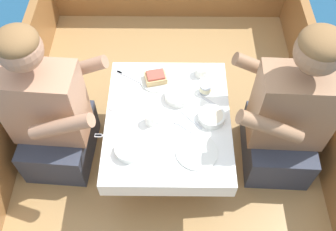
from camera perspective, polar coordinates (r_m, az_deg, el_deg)
name	(u,v)px	position (r m, az deg, el deg)	size (l,w,h in m)	color
ground_plane	(168,187)	(2.52, -0.02, -10.88)	(60.00, 60.00, 0.00)	navy
boat_deck	(168,178)	(2.40, -0.02, -9.51)	(1.92, 2.89, 0.28)	#A87F4C
gunwale_port	(3,150)	(2.30, -23.90, -4.87)	(0.06, 2.89, 0.39)	#936033
gunwale_starboard	(334,153)	(2.30, 23.96, -5.23)	(0.06, 2.89, 0.39)	#936033
cockpit_table	(168,122)	(2.02, 0.00, -0.99)	(0.66, 0.80, 0.40)	#B2B2B7
person_port	(50,115)	(2.09, -17.58, 0.07)	(0.54, 0.47, 0.98)	#333847
person_starboard	(288,117)	(2.06, 17.81, -0.28)	(0.53, 0.46, 1.00)	#333847
plate_sandwich	(156,80)	(2.14, -1.85, 5.38)	(0.18, 0.18, 0.01)	silver
plate_bread	(197,152)	(1.87, 4.42, -5.53)	(0.21, 0.21, 0.01)	silver
sandwich	(156,77)	(2.12, -1.87, 5.87)	(0.13, 0.11, 0.05)	tan
bowl_port_near	(178,95)	(2.05, 1.56, 3.07)	(0.15, 0.15, 0.04)	silver
bowl_starboard_near	(128,150)	(1.86, -6.07, -5.23)	(0.13, 0.13, 0.04)	silver
bowl_center_far	(212,117)	(1.97, 6.66, -0.17)	(0.14, 0.14, 0.04)	silver
coffee_cup_port	(201,71)	(2.16, 5.10, 6.81)	(0.10, 0.07, 0.05)	silver
coffee_cup_starboard	(151,118)	(1.94, -2.55, -0.42)	(0.09, 0.06, 0.07)	silver
tin_can	(206,88)	(2.08, 5.74, 4.15)	(0.07, 0.07, 0.05)	silver
utensil_knife_port	(191,119)	(1.98, 3.45, -0.51)	(0.12, 0.13, 0.00)	silver
utensil_fork_port	(127,76)	(2.18, -6.33, 6.05)	(0.16, 0.10, 0.00)	silver
utensil_fork_starboard	(108,136)	(1.94, -9.10, -3.06)	(0.17, 0.02, 0.00)	silver
utensil_spoon_port	(119,109)	(2.03, -7.41, 1.01)	(0.17, 0.02, 0.01)	silver
utensil_knife_starboard	(210,102)	(2.06, 6.45, 2.08)	(0.14, 0.12, 0.00)	silver
utensil_spoon_center	(183,127)	(1.95, 2.36, -1.69)	(0.14, 0.11, 0.01)	silver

